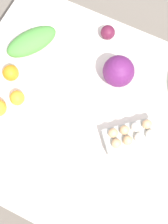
{
  "coord_description": "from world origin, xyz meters",
  "views": [
    {
      "loc": [
        0.2,
        -0.42,
        2.13
      ],
      "look_at": [
        0.0,
        0.0,
        0.72
      ],
      "focal_mm": 50.0,
      "sensor_mm": 36.0,
      "label": 1
    }
  ],
  "objects_px": {
    "orange_3": "(17,98)",
    "orange_5": "(11,73)",
    "cabbage_purple": "(119,71)",
    "greens_bunch_dandelion": "(32,42)",
    "egg_carton": "(131,135)",
    "beet_root": "(108,32)"
  },
  "relations": [
    {
      "from": "greens_bunch_dandelion",
      "to": "orange_3",
      "type": "relative_size",
      "value": 3.81
    },
    {
      "from": "cabbage_purple",
      "to": "greens_bunch_dandelion",
      "type": "relative_size",
      "value": 0.56
    },
    {
      "from": "orange_5",
      "to": "egg_carton",
      "type": "bearing_deg",
      "value": -2.77
    },
    {
      "from": "cabbage_purple",
      "to": "orange_3",
      "type": "height_order",
      "value": "cabbage_purple"
    },
    {
      "from": "greens_bunch_dandelion",
      "to": "orange_5",
      "type": "distance_m",
      "value": 0.2
    },
    {
      "from": "orange_5",
      "to": "beet_root",
      "type": "bearing_deg",
      "value": 51.56
    },
    {
      "from": "greens_bunch_dandelion",
      "to": "orange_3",
      "type": "distance_m",
      "value": 0.31
    },
    {
      "from": "egg_carton",
      "to": "orange_3",
      "type": "xyz_separation_m",
      "value": [
        -0.56,
        -0.07,
        -0.01
      ]
    },
    {
      "from": "cabbage_purple",
      "to": "beet_root",
      "type": "height_order",
      "value": "cabbage_purple"
    },
    {
      "from": "beet_root",
      "to": "orange_5",
      "type": "relative_size",
      "value": 0.93
    },
    {
      "from": "cabbage_purple",
      "to": "orange_5",
      "type": "bearing_deg",
      "value": -155.02
    },
    {
      "from": "cabbage_purple",
      "to": "greens_bunch_dandelion",
      "type": "height_order",
      "value": "cabbage_purple"
    },
    {
      "from": "egg_carton",
      "to": "orange_3",
      "type": "bearing_deg",
      "value": -34.1
    },
    {
      "from": "orange_3",
      "to": "orange_5",
      "type": "height_order",
      "value": "orange_5"
    },
    {
      "from": "orange_3",
      "to": "orange_5",
      "type": "relative_size",
      "value": 0.9
    },
    {
      "from": "greens_bunch_dandelion",
      "to": "orange_5",
      "type": "xyz_separation_m",
      "value": [
        -0.01,
        -0.2,
        -0.01
      ]
    },
    {
      "from": "egg_carton",
      "to": "greens_bunch_dandelion",
      "type": "height_order",
      "value": "egg_carton"
    },
    {
      "from": "cabbage_purple",
      "to": "orange_5",
      "type": "height_order",
      "value": "cabbage_purple"
    },
    {
      "from": "greens_bunch_dandelion",
      "to": "cabbage_purple",
      "type": "bearing_deg",
      "value": 3.22
    },
    {
      "from": "greens_bunch_dandelion",
      "to": "orange_5",
      "type": "relative_size",
      "value": 3.41
    },
    {
      "from": "beet_root",
      "to": "greens_bunch_dandelion",
      "type": "bearing_deg",
      "value": -145.37
    },
    {
      "from": "cabbage_purple",
      "to": "orange_3",
      "type": "xyz_separation_m",
      "value": [
        -0.38,
        -0.32,
        -0.04
      ]
    }
  ]
}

